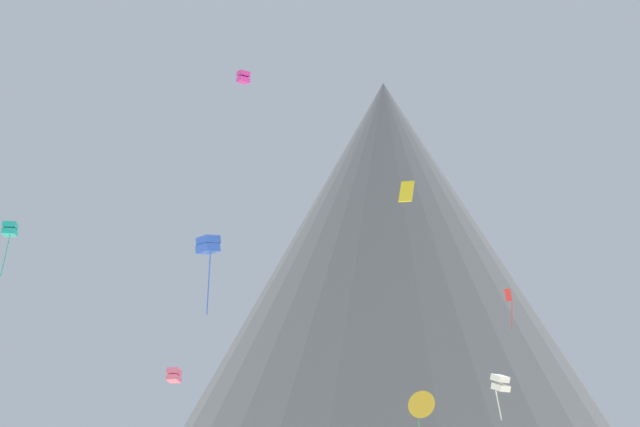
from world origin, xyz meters
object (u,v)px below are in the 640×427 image
Objects in this scene: kite_rainbow_low at (174,375)px; kite_yellow_mid at (407,191)px; rock_massif at (386,291)px; kite_blue_mid at (208,245)px; kite_magenta_high at (243,77)px; kite_red_mid at (509,300)px; kite_teal_mid at (10,229)px; kite_white_low at (500,383)px; kite_gold_low at (422,405)px.

kite_yellow_mid reaches higher than kite_rainbow_low.
rock_massif is at bearing -100.19° from kite_rainbow_low.
kite_magenta_high is (0.31, 9.56, 18.35)m from kite_blue_mid.
kite_teal_mid is (-45.44, -17.14, 3.45)m from kite_red_mid.
rock_massif reaches higher than kite_red_mid.
kite_rainbow_low is 0.24× the size of kite_blue_mid.
kite_red_mid reaches higher than kite_white_low.
kite_white_low is (27.40, -11.78, -2.40)m from kite_rainbow_low.
kite_red_mid is 0.73× the size of kite_blue_mid.
rock_massif is at bearing 45.39° from kite_teal_mid.
kite_rainbow_low is 0.28× the size of kite_teal_mid.
kite_teal_mid reaches higher than kite_gold_low.
kite_red_mid is 0.84× the size of kite_teal_mid.
kite_yellow_mid reaches higher than kite_gold_low.
kite_rainbow_low is at bearing 92.52° from kite_magenta_high.
kite_gold_low is at bearing 84.64° from kite_blue_mid.
kite_red_mid is at bearing 88.64° from kite_blue_mid.
kite_gold_low is 1.14× the size of kite_teal_mid.
kite_red_mid is at bearing 9.70° from kite_teal_mid.
kite_gold_low is at bearing 149.86° from kite_yellow_mid.
kite_teal_mid reaches higher than kite_yellow_mid.
kite_yellow_mid is (1.49, -70.20, -10.37)m from rock_massif.
kite_yellow_mid is at bearing -42.12° from kite_teal_mid.
rock_massif is at bearing -179.75° from kite_red_mid.
kite_magenta_high is at bearing -73.13° from kite_red_mid.
kite_red_mid is 1.24× the size of kite_white_low.
kite_teal_mid is at bearing 26.89° from kite_gold_low.
kite_yellow_mid is 1.07× the size of kite_magenta_high.
kite_red_mid reaches higher than kite_rainbow_low.
kite_yellow_mid reaches higher than kite_blue_mid.
kite_white_low is (6.74, 15.72, -9.37)m from kite_yellow_mid.
kite_magenta_high is (-13.57, 18.77, 18.06)m from kite_yellow_mid.
rock_massif is 19.98× the size of kite_red_mid.
kite_red_mid is 3.02× the size of kite_magenta_high.
rock_massif reaches higher than kite_magenta_high.
kite_gold_low is (15.17, 15.18, -9.81)m from kite_blue_mid.
kite_red_mid reaches higher than kite_gold_low.
kite_teal_mid is at bearing 40.04° from kite_rainbow_low.
kite_blue_mid is (-12.39, -60.98, -10.65)m from rock_massif.
kite_gold_low is at bearing -174.05° from kite_rainbow_low.
rock_massif is 24.84× the size of kite_white_low.
kite_red_mid is 20.37m from kite_gold_low.
kite_gold_low is (2.78, -45.80, -20.46)m from rock_massif.
kite_magenta_high reaches higher than kite_yellow_mid.
kite_blue_mid is 1.70× the size of kite_white_low.
kite_rainbow_low is at bearing 13.08° from kite_gold_low.
kite_yellow_mid is at bearing -90.75° from kite_magenta_high.
kite_white_low is at bearing -32.02° from kite_red_mid.
kite_teal_mid reaches higher than kite_white_low.
kite_teal_mid reaches higher than kite_rainbow_low.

